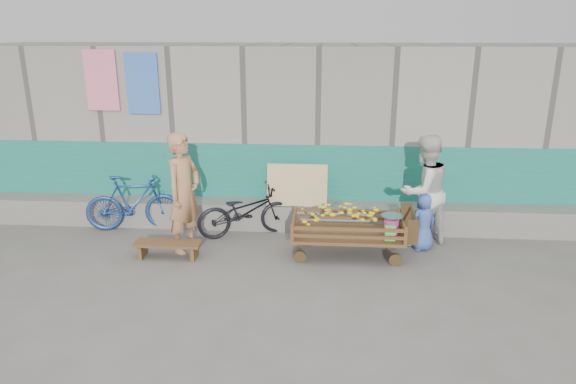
# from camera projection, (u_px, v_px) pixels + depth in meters

# --- Properties ---
(ground) EXTENTS (80.00, 80.00, 0.00)m
(ground) POSITION_uv_depth(u_px,v_px,m) (263.00, 293.00, 6.62)
(ground) COLOR #5C5953
(ground) RESTS_ON ground
(building_wall) EXTENTS (12.00, 3.50, 3.00)m
(building_wall) POSITION_uv_depth(u_px,v_px,m) (287.00, 126.00, 10.04)
(building_wall) COLOR gray
(building_wall) RESTS_ON ground
(banana_cart) EXTENTS (1.81, 0.82, 0.77)m
(banana_cart) POSITION_uv_depth(u_px,v_px,m) (345.00, 223.00, 7.59)
(banana_cart) COLOR brown
(banana_cart) RESTS_ON ground
(bench) EXTENTS (0.98, 0.30, 0.25)m
(bench) POSITION_uv_depth(u_px,v_px,m) (168.00, 246.00, 7.61)
(bench) COLOR brown
(bench) RESTS_ON ground
(vendor_man) EXTENTS (0.66, 0.78, 1.82)m
(vendor_man) POSITION_uv_depth(u_px,v_px,m) (184.00, 193.00, 7.69)
(vendor_man) COLOR #B47A51
(vendor_man) RESTS_ON ground
(woman) EXTENTS (1.08, 1.01, 1.76)m
(woman) POSITION_uv_depth(u_px,v_px,m) (424.00, 191.00, 7.90)
(woman) COLOR silver
(woman) RESTS_ON ground
(child) EXTENTS (0.53, 0.47, 0.91)m
(child) POSITION_uv_depth(u_px,v_px,m) (424.00, 222.00, 7.84)
(child) COLOR #3D5BAA
(child) RESTS_ON ground
(bicycle_dark) EXTENTS (1.68, 1.10, 0.83)m
(bicycle_dark) POSITION_uv_depth(u_px,v_px,m) (245.00, 211.00, 8.38)
(bicycle_dark) COLOR black
(bicycle_dark) RESTS_ON ground
(bicycle_blue) EXTENTS (1.64, 0.72, 0.96)m
(bicycle_blue) POSITION_uv_depth(u_px,v_px,m) (133.00, 203.00, 8.61)
(bicycle_blue) COLOR navy
(bicycle_blue) RESTS_ON ground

